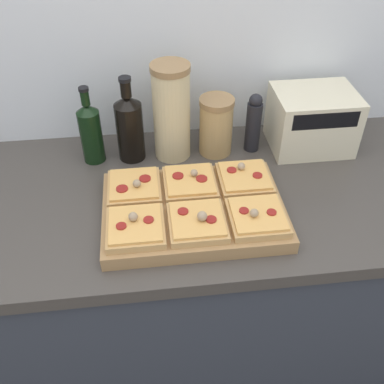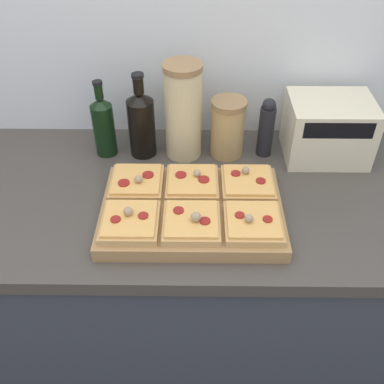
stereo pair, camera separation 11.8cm
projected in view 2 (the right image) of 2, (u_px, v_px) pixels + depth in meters
The scene contains 15 objects.
wall_back at pixel (173, 18), 1.31m from camera, with size 6.00×0.06×2.50m.
kitchen_counter at pixel (175, 288), 1.56m from camera, with size 2.63×0.67×0.88m.
cutting_board at pixel (192, 211), 1.19m from camera, with size 0.47×0.33×0.04m, color #A37A4C.
pizza_slice_back_left at pixel (137, 182), 1.22m from camera, with size 0.14×0.15×0.05m.
pizza_slice_back_center at pixel (192, 182), 1.22m from camera, with size 0.14×0.15×0.05m.
pizza_slice_back_right at pixel (248, 183), 1.22m from camera, with size 0.14×0.15×0.05m.
pizza_slice_front_left at pixel (130, 221), 1.11m from camera, with size 0.14×0.15×0.05m.
pizza_slice_front_center at pixel (192, 222), 1.10m from camera, with size 0.14×0.15×0.05m.
pizza_slice_front_right at pixel (253, 223), 1.10m from camera, with size 0.14×0.15×0.05m.
olive_oil_bottle at pixel (104, 125), 1.36m from camera, with size 0.07×0.07×0.24m.
wine_bottle at pixel (141, 123), 1.35m from camera, with size 0.08×0.08×0.27m.
grain_jar_tall at pixel (183, 111), 1.33m from camera, with size 0.11×0.11×0.30m.
grain_jar_short at pixel (228, 128), 1.36m from camera, with size 0.11×0.11×0.18m.
pepper_mill at pixel (266, 128), 1.36m from camera, with size 0.05×0.05×0.19m.
toaster_oven at pixel (328, 129), 1.36m from camera, with size 0.27×0.20×0.18m.
Camera 2 is at (0.07, -0.66, 1.71)m, focal length 42.00 mm.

